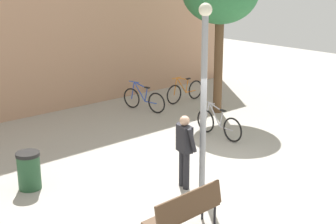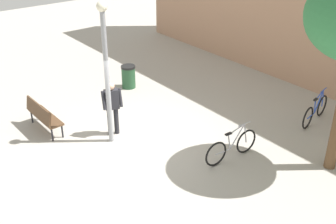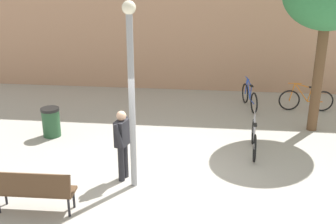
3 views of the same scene
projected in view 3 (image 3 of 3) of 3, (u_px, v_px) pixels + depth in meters
ground_plane at (157, 181)px, 9.51m from camera, size 36.00×36.00×0.00m
lamppost at (131, 84)px, 8.53m from camera, size 0.28×0.28×4.06m
person_by_lamppost at (122, 141)px, 9.29m from camera, size 0.39×0.63×1.67m
park_bench at (33, 189)px, 8.13m from camera, size 1.61×0.51×0.92m
bicycle_orange at (306, 100)px, 13.91m from camera, size 1.81×0.08×0.97m
bicycle_silver at (254, 138)px, 10.85m from camera, size 0.14×1.81×0.97m
bicycle_blue at (249, 97)px, 14.19m from camera, size 0.42×1.78×0.97m
trash_bin at (51, 122)px, 11.84m from camera, size 0.53×0.53×0.85m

